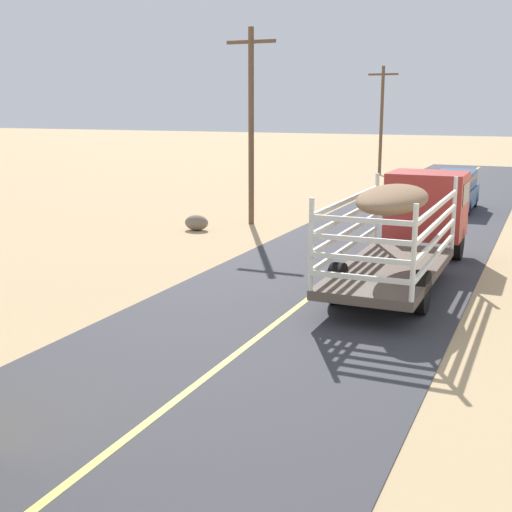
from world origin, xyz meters
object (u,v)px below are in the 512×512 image
power_pole_far (382,117)px  boulder_far_horizon (197,223)px  car_far (454,189)px  power_pole_mid (251,121)px  livestock_truck (415,215)px

power_pole_far → boulder_far_horizon: bearing=-93.3°
car_far → power_pole_mid: (-7.61, -7.58, 3.36)m
livestock_truck → boulder_far_horizon: livestock_truck is taller
livestock_truck → power_pole_mid: power_pole_mid is taller
power_pole_mid → power_pole_far: size_ratio=1.05×
livestock_truck → car_far: bearing=92.4°
power_pole_far → boulder_far_horizon: size_ratio=7.78×
car_far → power_pole_mid: bearing=-135.1°
car_far → livestock_truck: bearing=-87.6°
livestock_truck → boulder_far_horizon: bearing=159.9°
power_pole_mid → power_pole_far: power_pole_mid is taller
livestock_truck → boulder_far_horizon: size_ratio=9.53×
livestock_truck → car_far: livestock_truck is taller
livestock_truck → power_pole_far: (-8.17, 29.54, 2.46)m
livestock_truck → boulder_far_horizon: 10.39m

